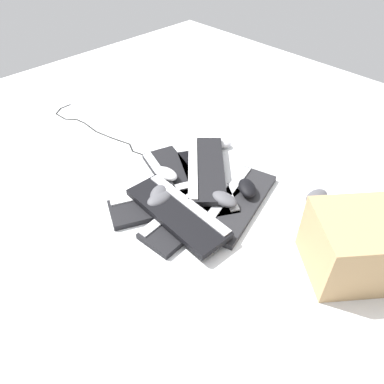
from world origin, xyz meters
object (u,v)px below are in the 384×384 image
(mouse_3, at_px, (220,143))
(mouse_5, at_px, (159,194))
(keyboard_0, at_px, (207,181))
(mouse_4, at_px, (159,199))
(mouse_0, at_px, (224,199))
(keyboard_1, at_px, (177,179))
(mouse_1, at_px, (317,197))
(keyboard_5, at_px, (205,169))
(keyboard_6, at_px, (177,212))
(mouse_6, at_px, (247,188))
(keyboard_4, at_px, (238,203))
(cardboard_box, at_px, (358,246))
(keyboard_3, at_px, (191,213))
(keyboard_2, at_px, (166,202))
(mouse_2, at_px, (166,174))

(mouse_3, xyz_separation_m, mouse_5, (-0.46, -0.10, 0.03))
(keyboard_0, relative_size, mouse_4, 4.14)
(mouse_0, bearing_deg, keyboard_1, 0.12)
(keyboard_1, relative_size, mouse_1, 4.23)
(keyboard_5, height_order, keyboard_6, same)
(mouse_0, height_order, mouse_6, same)
(keyboard_0, relative_size, keyboard_4, 0.98)
(mouse_1, height_order, cardboard_box, cardboard_box)
(keyboard_3, xyz_separation_m, keyboard_4, (0.17, -0.09, 0.00))
(mouse_1, height_order, mouse_3, same)
(keyboard_2, height_order, mouse_2, mouse_2)
(mouse_6, xyz_separation_m, cardboard_box, (-0.02, -0.46, 0.06))
(keyboard_2, bearing_deg, keyboard_0, -6.85)
(mouse_2, bearing_deg, keyboard_5, 53.84)
(mouse_5, distance_m, cardboard_box, 0.73)
(mouse_4, distance_m, mouse_6, 0.35)
(mouse_3, height_order, mouse_5, mouse_5)
(keyboard_2, relative_size, mouse_3, 4.20)
(keyboard_0, bearing_deg, keyboard_6, -162.83)
(keyboard_4, relative_size, mouse_0, 4.22)
(keyboard_4, xyz_separation_m, mouse_2, (-0.11, 0.30, 0.04))
(keyboard_6, distance_m, mouse_4, 0.10)
(keyboard_0, height_order, keyboard_1, same)
(keyboard_0, relative_size, keyboard_3, 1.01)
(mouse_1, height_order, mouse_2, mouse_2)
(mouse_3, bearing_deg, keyboard_3, -93.04)
(keyboard_6, xyz_separation_m, mouse_5, (0.01, 0.12, 0.01))
(mouse_0, bearing_deg, keyboard_2, 35.76)
(mouse_2, bearing_deg, keyboard_0, 36.95)
(mouse_1, bearing_deg, mouse_2, 129.29)
(mouse_6, bearing_deg, mouse_1, 77.97)
(keyboard_0, xyz_separation_m, cardboard_box, (0.03, -0.63, 0.10))
(keyboard_0, height_order, mouse_6, mouse_6)
(keyboard_0, distance_m, cardboard_box, 0.64)
(mouse_1, bearing_deg, mouse_0, 146.70)
(keyboard_0, xyz_separation_m, mouse_5, (-0.22, 0.05, 0.04))
(mouse_2, height_order, mouse_6, same)
(keyboard_6, height_order, mouse_3, keyboard_6)
(keyboard_0, xyz_separation_m, keyboard_2, (-0.21, 0.02, 0.00))
(keyboard_6, bearing_deg, mouse_6, -18.67)
(mouse_3, distance_m, cardboard_box, 0.82)
(keyboard_5, bearing_deg, keyboard_6, -157.14)
(keyboard_6, distance_m, mouse_0, 0.19)
(mouse_6, bearing_deg, cardboard_box, 33.34)
(mouse_4, bearing_deg, keyboard_5, 4.31)
(keyboard_4, relative_size, mouse_5, 4.22)
(keyboard_3, distance_m, keyboard_4, 0.19)
(keyboard_6, relative_size, mouse_4, 4.06)
(mouse_1, relative_size, mouse_4, 1.00)
(keyboard_4, bearing_deg, keyboard_2, 134.39)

